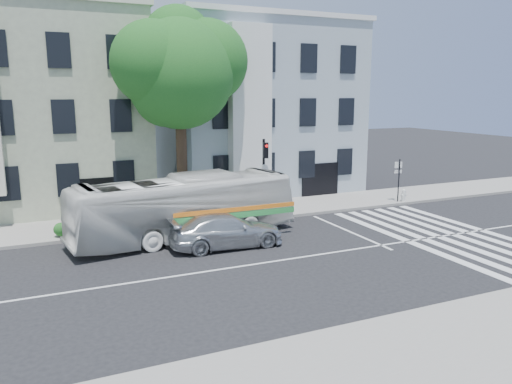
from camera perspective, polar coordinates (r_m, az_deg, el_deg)
ground at (r=19.46m, az=-1.33°, el=-8.44°), size 120.00×120.00×0.00m
sidewalk_far at (r=26.69m, az=-8.00°, el=-2.92°), size 80.00×4.00×0.15m
sidewalk_near at (r=13.08m, az=13.12°, el=-18.76°), size 80.00×4.00×0.15m
building_left at (r=31.93m, az=-24.21°, el=8.37°), size 12.00×10.00×11.00m
building_right at (r=34.88m, az=-0.28°, el=9.51°), size 12.00×10.00×11.00m
street_tree at (r=26.64m, az=-8.79°, el=13.86°), size 7.30×5.90×11.10m
bus at (r=22.88m, az=-8.09°, el=-1.73°), size 3.95×10.73×2.92m
sedan at (r=21.63m, az=-3.42°, el=-4.42°), size 2.20×5.05×1.44m
hedge at (r=24.78m, az=-11.59°, el=-3.13°), size 8.15×4.10×0.70m
traffic_signal at (r=26.96m, az=0.98°, el=2.96°), size 0.42×0.53×4.14m
fire_hydrant at (r=31.28m, az=16.51°, el=-0.34°), size 0.42×0.24×0.74m
far_sign_pole at (r=30.95m, az=15.98°, el=1.91°), size 0.46×0.21×2.57m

